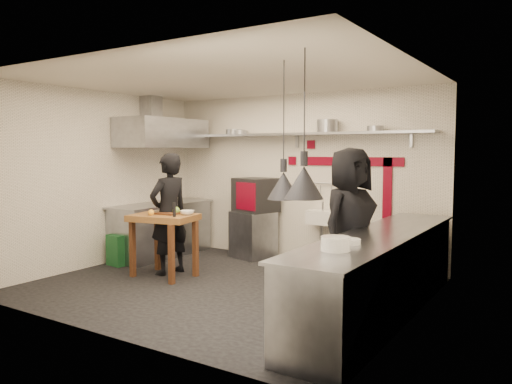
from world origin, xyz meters
The scene contains 47 objects.
floor centered at (0.00, 0.00, 0.00)m, with size 5.00×5.00×0.00m, color black.
ceiling centered at (0.00, 0.00, 2.80)m, with size 5.00×5.00×0.00m, color silver.
wall_back centered at (0.00, 2.10, 1.40)m, with size 5.00×0.04×2.80m, color silver.
wall_front centered at (0.00, -2.10, 1.40)m, with size 5.00×0.04×2.80m, color silver.
wall_left centered at (-2.50, 0.00, 1.40)m, with size 0.04×4.20×2.80m, color silver.
wall_right centered at (2.50, 0.00, 1.40)m, with size 0.04×4.20×2.80m, color silver.
red_band_horiz centered at (0.95, 2.08, 1.68)m, with size 1.70×0.02×0.14m, color #650113.
red_band_vert centered at (1.55, 2.08, 1.20)m, with size 0.14×0.02×1.10m, color #650113.
red_tile_a centered at (0.25, 2.08, 1.95)m, with size 0.14×0.02×0.14m, color #650113.
red_tile_b centered at (-0.10, 2.08, 1.68)m, with size 0.14×0.02×0.14m, color #650113.
back_shelf centered at (0.00, 1.92, 2.12)m, with size 4.60×0.34×0.04m, color gray.
shelf_bracket_left centered at (-1.90, 2.07, 2.02)m, with size 0.04×0.06×0.24m, color gray.
shelf_bracket_mid centered at (0.00, 2.07, 2.02)m, with size 0.04×0.06×0.24m, color gray.
shelf_bracket_right centered at (1.90, 2.07, 2.02)m, with size 0.04×0.06×0.24m, color gray.
pan_far_left centered at (-1.19, 1.92, 2.19)m, with size 0.30×0.30×0.09m, color gray.
pan_mid_left centered at (-1.06, 1.92, 2.18)m, with size 0.26×0.26×0.07m, color gray.
stock_pot centered at (0.62, 1.92, 2.24)m, with size 0.34×0.34×0.20m, color gray.
pan_right centered at (1.40, 1.92, 2.18)m, with size 0.26×0.26×0.08m, color gray.
oven_stand centered at (-0.70, 1.79, 0.40)m, with size 0.64×0.58×0.80m, color gray.
combi_oven centered at (-0.67, 1.82, 1.09)m, with size 0.64×0.59×0.58m, color black.
oven_door centered at (-0.67, 1.51, 1.09)m, with size 0.48×0.03×0.46m, color #650113.
oven_glass centered at (-0.65, 1.50, 1.09)m, with size 0.34×0.02×0.34m, color black.
hand_sink centered at (0.55, 1.92, 0.78)m, with size 0.46×0.34×0.22m, color silver.
sink_tap centered at (0.55, 1.92, 0.96)m, with size 0.03×0.03×0.14m, color gray.
sink_drain centered at (0.55, 1.88, 0.34)m, with size 0.06×0.06×0.66m, color gray.
utensil_rail centered at (0.55, 2.06, 1.32)m, with size 0.02×0.02×0.90m, color gray.
counter_right centered at (2.15, 0.00, 0.45)m, with size 0.70×3.80×0.90m, color gray.
counter_right_top centered at (2.15, 0.00, 0.92)m, with size 0.76×3.90×0.03m, color gray.
plate_stack centered at (2.12, -1.17, 1.00)m, with size 0.27×0.27×0.13m, color silver.
small_bowl_right centered at (2.10, -0.78, 0.96)m, with size 0.22×0.22×0.05m, color silver.
counter_left centered at (-2.15, 1.05, 0.45)m, with size 0.70×1.90×0.90m, color gray.
counter_left_top centered at (-2.15, 1.05, 0.92)m, with size 0.76×2.00×0.03m, color gray.
extractor_hood centered at (-2.10, 1.05, 2.15)m, with size 0.78×1.60×0.50m, color gray.
hood_duct centered at (-2.35, 1.05, 2.55)m, with size 0.28×0.28×0.50m, color gray.
green_bin centered at (-2.21, 0.15, 0.25)m, with size 0.33×0.33×0.50m, color #185426.
prep_table centered at (-1.09, -0.02, 0.46)m, with size 0.92×0.64×0.92m, color olive, non-canonical shape.
cutting_board centered at (-1.06, 0.02, 0.93)m, with size 0.31×0.22×0.03m, color #512B17.
pepper_mill centered at (-0.78, -0.14, 1.02)m, with size 0.04×0.04×0.20m, color black.
lemon_a centered at (-1.22, -0.14, 0.96)m, with size 0.08×0.08×0.08m, color orange.
lemon_b centered at (-1.17, -0.19, 0.96)m, with size 0.08×0.08×0.08m, color orange.
veg_ball centered at (-0.98, 0.13, 0.97)m, with size 0.11×0.11×0.11m, color olive.
steel_tray centered at (-1.34, 0.16, 0.94)m, with size 0.17×0.12×0.03m, color gray.
bowl centered at (-0.77, 0.13, 0.95)m, with size 0.21×0.21×0.06m, color silver.
heat_lamp_near centered at (1.32, -0.73, 2.06)m, with size 0.35×0.35×1.47m, color black, non-canonical shape.
heat_lamp_far centered at (1.79, -1.18, 2.10)m, with size 0.37×0.37×1.41m, color black, non-canonical shape.
chef_left centered at (-1.15, 0.16, 0.91)m, with size 0.66×0.43×1.82m, color black.
chef_right centered at (1.65, 0.33, 0.94)m, with size 0.92×0.60×1.89m, color black.
Camera 1 is at (3.94, -5.38, 1.85)m, focal length 35.00 mm.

